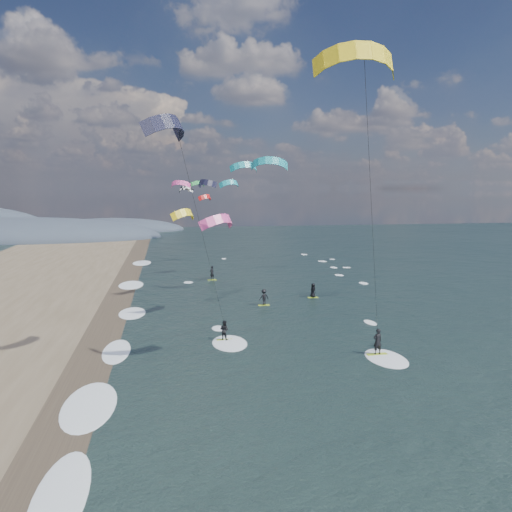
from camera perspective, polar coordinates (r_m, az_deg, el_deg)
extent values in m
plane|color=black|center=(24.32, 7.83, -20.45)|extent=(260.00, 260.00, 0.00)
cube|color=#382D23|center=(32.85, -19.11, -13.12)|extent=(3.00, 240.00, 0.00)
ellipsoid|color=#3D4756|center=(125.37, -25.50, 1.72)|extent=(64.00, 24.00, 10.00)
ellipsoid|color=#3D4756|center=(141.63, -16.33, 2.77)|extent=(40.00, 18.00, 7.00)
cube|color=#A4C322|center=(36.27, 13.68, -10.86)|extent=(1.47, 0.44, 0.06)
imported|color=black|center=(35.99, 13.72, -9.45)|extent=(0.73, 0.55, 1.81)
ellipsoid|color=white|center=(35.71, 14.65, -11.25)|extent=(2.60, 4.20, 0.12)
cylinder|color=black|center=(30.91, 13.10, 4.64)|extent=(0.02, 0.02, 18.66)
cube|color=#A4C322|center=(38.56, -3.64, -9.53)|extent=(1.18, 0.36, 0.05)
imported|color=black|center=(38.34, -3.65, -8.43)|extent=(0.92, 0.89, 1.49)
ellipsoid|color=white|center=(37.85, -3.04, -9.91)|extent=(2.60, 4.20, 0.12)
cylinder|color=black|center=(33.83, -6.13, 2.40)|extent=(0.02, 0.02, 15.71)
cube|color=#A4C322|center=(49.53, 0.91, -5.63)|extent=(1.10, 0.35, 0.05)
imported|color=black|center=(49.34, 0.91, -4.70)|extent=(1.15, 0.86, 1.58)
cube|color=#A4C322|center=(53.26, 6.52, -4.73)|extent=(1.10, 0.35, 0.05)
imported|color=black|center=(53.09, 6.53, -3.91)|extent=(0.74, 0.87, 1.50)
cube|color=#A4C322|center=(63.22, -5.05, -2.73)|extent=(1.10, 0.35, 0.05)
imported|color=black|center=(63.06, -5.06, -1.92)|extent=(0.76, 0.73, 1.76)
ellipsoid|color=white|center=(21.99, -20.94, -24.21)|extent=(2.40, 5.40, 0.11)
ellipsoid|color=white|center=(29.01, -17.93, -15.93)|extent=(2.40, 5.40, 0.11)
ellipsoid|color=white|center=(37.37, -16.07, -10.44)|extent=(2.40, 5.40, 0.11)
ellipsoid|color=white|center=(47.91, -14.75, -6.37)|extent=(2.40, 5.40, 0.11)
ellipsoid|color=white|center=(61.56, -13.74, -3.23)|extent=(2.40, 5.40, 0.11)
ellipsoid|color=white|center=(79.28, -12.96, -0.79)|extent=(2.40, 5.40, 0.11)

